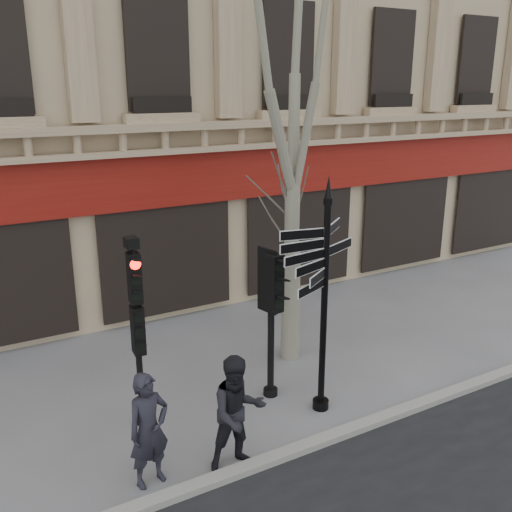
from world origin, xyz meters
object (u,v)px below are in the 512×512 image
at_px(plane_tree, 295,40).
at_px(pedestrian_a, 149,430).
at_px(pedestrian_b, 238,413).
at_px(fingerpost, 326,258).
at_px(traffic_signal_main, 136,310).
at_px(traffic_signal_secondary, 271,298).

height_order(plane_tree, pedestrian_a, plane_tree).
bearing_deg(pedestrian_b, plane_tree, 50.15).
relative_size(plane_tree, pedestrian_b, 4.97).
distance_m(fingerpost, traffic_signal_main, 3.35).
relative_size(traffic_signal_secondary, pedestrian_a, 1.59).
relative_size(traffic_signal_secondary, plane_tree, 0.31).
distance_m(fingerpost, plane_tree, 4.24).
bearing_deg(traffic_signal_main, traffic_signal_secondary, -2.41).
distance_m(traffic_signal_main, plane_tree, 5.82).
bearing_deg(traffic_signal_secondary, fingerpost, -68.26).
relative_size(traffic_signal_secondary, pedestrian_b, 1.52).
bearing_deg(pedestrian_b, pedestrian_a, 171.76).
bearing_deg(pedestrian_b, traffic_signal_main, 121.14).
bearing_deg(pedestrian_a, fingerpost, -4.30).
xyz_separation_m(fingerpost, pedestrian_a, (-3.44, -0.40, -2.03)).
bearing_deg(fingerpost, traffic_signal_main, 146.26).
bearing_deg(fingerpost, plane_tree, 60.15).
height_order(fingerpost, pedestrian_a, fingerpost).
bearing_deg(plane_tree, fingerpost, -107.35).
height_order(pedestrian_a, pedestrian_b, pedestrian_b).
height_order(fingerpost, traffic_signal_secondary, fingerpost).
xyz_separation_m(pedestrian_a, pedestrian_b, (1.33, -0.32, 0.04)).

